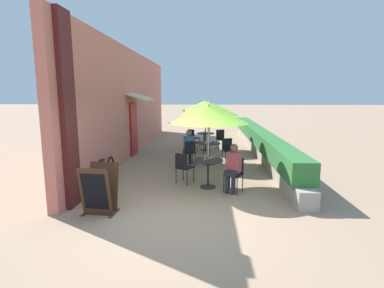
{
  "coord_description": "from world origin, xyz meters",
  "views": [
    {
      "loc": [
        0.61,
        -5.66,
        2.5
      ],
      "look_at": [
        0.15,
        3.1,
        1.0
      ],
      "focal_mm": 28.0,
      "sensor_mm": 36.0,
      "label": 1
    }
  ],
  "objects": [
    {
      "name": "bicycle_leaning",
      "position": [
        -2.2,
        2.21,
        0.35
      ],
      "size": [
        0.13,
        1.71,
        0.76
      ],
      "rotation": [
        0.0,
        0.0,
        0.04
      ],
      "color": "black",
      "rests_on": "ground_plane"
    },
    {
      "name": "patio_umbrella_near",
      "position": [
        0.63,
        2.08,
        1.96
      ],
      "size": [
        2.07,
        2.07,
        2.23
      ],
      "color": "#B7B7BC",
      "rests_on": "ground_plane"
    },
    {
      "name": "cafe_chair_mid_left",
      "position": [
        1.35,
        5.05,
        0.52
      ],
      "size": [
        0.5,
        0.5,
        0.87
      ],
      "rotation": [
        0.0,
        0.0,
        3.43
      ],
      "color": "black",
      "rests_on": "ground_plane"
    },
    {
      "name": "coffee_cup_far",
      "position": [
        0.49,
        7.57,
        0.8
      ],
      "size": [
        0.07,
        0.07,
        0.09
      ],
      "color": "white",
      "rests_on": "patio_table_far"
    },
    {
      "name": "patio_table_mid",
      "position": [
        0.67,
        4.77,
        0.55
      ],
      "size": [
        0.79,
        0.79,
        0.76
      ],
      "color": "#28282D",
      "rests_on": "ground_plane"
    },
    {
      "name": "cafe_facade_wall",
      "position": [
        -2.54,
        6.84,
        2.09
      ],
      "size": [
        0.98,
        13.94,
        4.2
      ],
      "color": "#C66B5B",
      "rests_on": "ground_plane"
    },
    {
      "name": "cafe_chair_near_left",
      "position": [
        1.31,
        1.8,
        0.52
      ],
      "size": [
        0.54,
        0.54,
        0.87
      ],
      "rotation": [
        0.0,
        0.0,
        8.92
      ],
      "color": "black",
      "rests_on": "ground_plane"
    },
    {
      "name": "seated_patron_mid_right",
      "position": [
        -0.04,
        4.6,
        0.69
      ],
      "size": [
        0.42,
        0.47,
        1.25
      ],
      "rotation": [
        0.0,
        0.0,
        6.57
      ],
      "color": "#23232D",
      "rests_on": "ground_plane"
    },
    {
      "name": "seated_patron_near_left",
      "position": [
        1.26,
        1.7,
        0.69
      ],
      "size": [
        0.47,
        0.5,
        1.25
      ],
      "rotation": [
        0.0,
        0.0,
        8.92
      ],
      "color": "#23232D",
      "rests_on": "ground_plane"
    },
    {
      "name": "patio_table_far",
      "position": [
        0.52,
        7.41,
        0.55
      ],
      "size": [
        0.79,
        0.79,
        0.76
      ],
      "color": "#28282D",
      "rests_on": "ground_plane"
    },
    {
      "name": "patio_table_near",
      "position": [
        0.63,
        2.08,
        0.55
      ],
      "size": [
        0.79,
        0.79,
        0.76
      ],
      "color": "#28282D",
      "rests_on": "ground_plane"
    },
    {
      "name": "patio_umbrella_far",
      "position": [
        0.52,
        7.41,
        1.96
      ],
      "size": [
        2.07,
        2.07,
        2.23
      ],
      "color": "#B7B7BC",
      "rests_on": "ground_plane"
    },
    {
      "name": "cafe_chair_far_right",
      "position": [
        0.4,
        6.69,
        0.52
      ],
      "size": [
        0.49,
        0.49,
        0.87
      ],
      "rotation": [
        0.0,
        0.0,
        7.59
      ],
      "color": "black",
      "rests_on": "ground_plane"
    },
    {
      "name": "menu_board",
      "position": [
        -1.63,
        0.21,
        0.51
      ],
      "size": [
        0.7,
        0.69,
        1.04
      ],
      "rotation": [
        0.0,
        0.0,
        -0.1
      ],
      "color": "#422819",
      "rests_on": "ground_plane"
    },
    {
      "name": "ground_plane",
      "position": [
        0.0,
        0.0,
        0.0
      ],
      "size": [
        120.0,
        120.0,
        0.0
      ],
      "primitive_type": "plane",
      "color": "#9E7F66"
    },
    {
      "name": "cafe_chair_mid_right",
      "position": [
        -0.01,
        4.49,
        0.52
      ],
      "size": [
        0.5,
        0.5,
        0.87
      ],
      "rotation": [
        0.0,
        0.0,
        6.57
      ],
      "color": "black",
      "rests_on": "ground_plane"
    },
    {
      "name": "patio_umbrella_mid",
      "position": [
        0.67,
        4.77,
        1.96
      ],
      "size": [
        2.07,
        2.07,
        2.23
      ],
      "color": "#B7B7BC",
      "rests_on": "ground_plane"
    },
    {
      "name": "cafe_chair_near_right",
      "position": [
        -0.05,
        2.37,
        0.52
      ],
      "size": [
        0.54,
        0.54,
        0.87
      ],
      "rotation": [
        0.0,
        0.0,
        12.07
      ],
      "color": "black",
      "rests_on": "ground_plane"
    },
    {
      "name": "cafe_chair_far_back",
      "position": [
        1.21,
        7.67,
        0.52
      ],
      "size": [
        0.49,
        0.49,
        0.87
      ],
      "rotation": [
        0.0,
        0.0,
        9.68
      ],
      "color": "black",
      "rests_on": "ground_plane"
    },
    {
      "name": "coffee_cup_near",
      "position": [
        0.6,
        1.98,
        0.8
      ],
      "size": [
        0.07,
        0.07,
        0.09
      ],
      "color": "#B73D3D",
      "rests_on": "patio_table_near"
    },
    {
      "name": "cafe_chair_far_left",
      "position": [
        -0.05,
        7.88,
        0.52
      ],
      "size": [
        0.57,
        0.57,
        0.87
      ],
      "rotation": [
        0.0,
        0.0,
        5.49
      ],
      "color": "black",
      "rests_on": "ground_plane"
    },
    {
      "name": "planter_hedge",
      "position": [
        2.75,
        6.87,
        0.54
      ],
      "size": [
        0.6,
        12.94,
        1.01
      ],
      "color": "gray",
      "rests_on": "ground_plane"
    },
    {
      "name": "coffee_cup_mid",
      "position": [
        0.8,
        4.7,
        0.8
      ],
      "size": [
        0.07,
        0.07,
        0.09
      ],
      "color": "teal",
      "rests_on": "patio_table_mid"
    }
  ]
}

